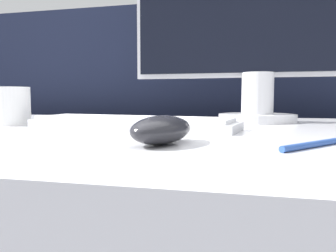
# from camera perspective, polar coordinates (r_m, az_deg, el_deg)

# --- Properties ---
(partition_panel) EXTENTS (5.00, 0.03, 1.12)m
(partition_panel) POSITION_cam_1_polar(r_m,az_deg,el_deg) (1.23, 8.48, -5.08)
(partition_panel) COLOR black
(partition_panel) RESTS_ON ground_plane
(computer_mouse_near) EXTENTS (0.09, 0.13, 0.04)m
(computer_mouse_near) POSITION_cam_1_polar(r_m,az_deg,el_deg) (0.43, -1.10, -0.64)
(computer_mouse_near) COLOR #232328
(computer_mouse_near) RESTS_ON desk
(keyboard) EXTENTS (0.44, 0.18, 0.02)m
(keyboard) POSITION_cam_1_polar(r_m,az_deg,el_deg) (0.67, -6.40, 0.58)
(keyboard) COLOR silver
(keyboard) RESTS_ON desk
(monitor) EXTENTS (0.65, 0.20, 0.49)m
(monitor) POSITION_cam_1_polar(r_m,az_deg,el_deg) (0.91, 15.60, 17.70)
(monitor) COLOR silver
(monitor) RESTS_ON desk
(mug) EXTENTS (0.08, 0.08, 0.09)m
(mug) POSITION_cam_1_polar(r_m,az_deg,el_deg) (0.82, -25.43, 3.15)
(mug) COLOR white
(mug) RESTS_ON desk
(pen) EXTENTS (0.10, 0.11, 0.01)m
(pen) POSITION_cam_1_polar(r_m,az_deg,el_deg) (0.44, 24.21, -2.90)
(pen) COLOR #284C9E
(pen) RESTS_ON desk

